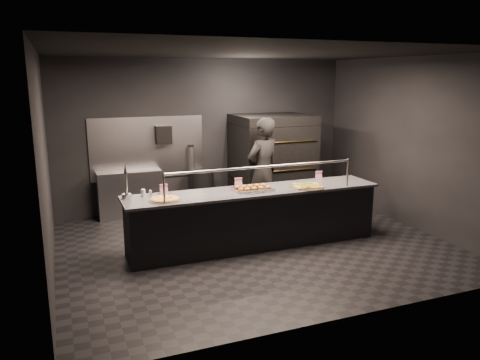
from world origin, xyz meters
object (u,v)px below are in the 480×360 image
Objects in this scene: service_counter at (255,218)px; worker at (263,172)px; pizza_oven at (272,162)px; slider_tray_b at (256,188)px; towel_dispenser at (163,135)px; fire_extinguisher at (191,158)px; square_pizza at (307,186)px; trash_bin at (202,191)px; slider_tray_a at (249,189)px; round_pizza at (165,199)px; prep_shelf at (130,194)px; beer_tap at (126,189)px.

worker is (0.58, 0.99, 0.51)m from service_counter.
pizza_oven reaches higher than slider_tray_b.
towel_dispenser is 0.69× the size of fire_extinguisher.
service_counter is 0.98m from square_pizza.
towel_dispenser is at bearing 166.35° from trash_bin.
pizza_oven is at bearing 80.31° from square_pizza.
slider_tray_b is at bearing -84.92° from trash_bin.
slider_tray_a is (-1.30, -1.90, -0.02)m from pizza_oven.
round_pizza is 0.24× the size of worker.
slider_tray_a is at bearing 164.21° from slider_tray_b.
prep_shelf is at bearing 93.55° from round_pizza.
towel_dispenser is (-2.10, 0.49, 0.58)m from pizza_oven.
slider_tray_a reaches higher than square_pizza.
prep_shelf is at bearing 134.77° from square_pizza.
prep_shelf is 2.61m from worker.
beer_tap is at bearing 152.40° from round_pizza.
fire_extinguisher reaches higher than slider_tray_a.
worker is (-0.27, 1.14, 0.04)m from square_pizza.
fire_extinguisher reaches higher than square_pizza.
service_counter is at bearing -55.41° from prep_shelf.
beer_tap is at bearing -130.38° from trash_bin.
beer_tap is 2.78m from trash_bin.
round_pizza is at bearing 8.09° from worker.
service_counter is 2.15× the size of pizza_oven.
slider_tray_b reaches higher than slider_tray_a.
slider_tray_a is 0.26× the size of worker.
pizza_oven is (1.20, 1.90, 0.50)m from service_counter.
round_pizza is at bearing -176.10° from service_counter.
pizza_oven is 3.32m from round_pizza.
prep_shelf is 3.51m from square_pizza.
towel_dispenser is at bearing 64.77° from beer_tap.
towel_dispenser is 0.74m from fire_extinguisher.
trash_bin is at bearing 167.11° from pizza_oven.
round_pizza is 2.30m from square_pizza.
slider_tray_b is at bearing -69.59° from towel_dispenser.
slider_tray_b is (0.10, -0.03, 0.00)m from slider_tray_a.
towel_dispenser is 0.65× the size of square_pizza.
fire_extinguisher is at bearing 98.20° from slider_tray_b.
towel_dispenser is (-0.90, 2.39, 1.09)m from service_counter.
beer_tap is at bearing -99.21° from prep_shelf.
worker is (0.58, 1.02, 0.02)m from slider_tray_b.
trash_bin is at bearing 92.57° from slider_tray_a.
worker is at bearing -56.54° from fire_extinguisher.
beer_tap is 0.58m from round_pizza.
prep_shelf is at bearing -51.48° from worker.
pizza_oven is 1.54m from trash_bin.
towel_dispenser is 2.59m from slider_tray_a.
round_pizza reaches higher than trash_bin.
square_pizza reaches higher than trash_bin.
slider_tray_a reaches higher than trash_bin.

